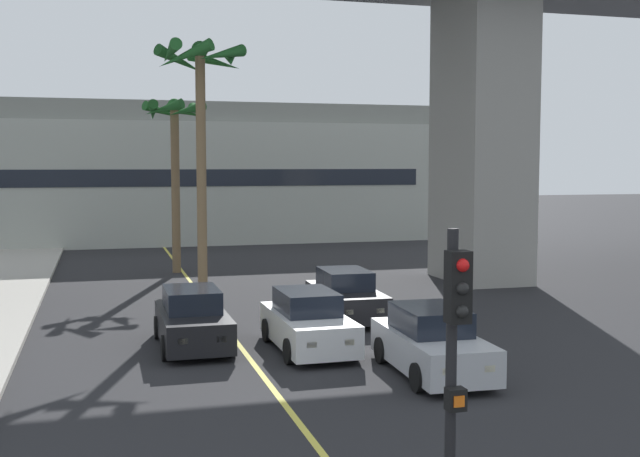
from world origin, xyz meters
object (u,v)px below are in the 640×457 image
at_px(car_queue_fourth, 308,323).
at_px(car_queue_front, 346,297).
at_px(car_queue_second, 432,344).
at_px(traffic_light_median_near, 454,369).
at_px(car_queue_third, 192,320).
at_px(palm_tree_near_median, 201,92).
at_px(palm_tree_mid_median, 175,135).

bearing_deg(car_queue_fourth, car_queue_front, 59.01).
distance_m(car_queue_second, traffic_light_median_near, 10.06).
xyz_separation_m(car_queue_third, car_queue_fourth, (2.87, -1.17, 0.00)).
height_order(car_queue_front, car_queue_fourth, same).
bearing_deg(traffic_light_median_near, car_queue_second, 67.58).
distance_m(car_queue_third, traffic_light_median_near, 13.56).
xyz_separation_m(traffic_light_median_near, palm_tree_near_median, (-0.04, 21.03, 4.73)).
distance_m(car_queue_third, palm_tree_near_median, 10.27).
relative_size(car_queue_fourth, palm_tree_mid_median, 0.53).
distance_m(car_queue_fourth, palm_tree_near_median, 11.23).
distance_m(car_queue_front, traffic_light_median_near, 16.39).
relative_size(car_queue_third, traffic_light_median_near, 0.98).
height_order(traffic_light_median_near, palm_tree_mid_median, palm_tree_mid_median).
bearing_deg(car_queue_fourth, palm_tree_mid_median, 96.91).
relative_size(car_queue_second, car_queue_fourth, 1.01).
bearing_deg(car_queue_fourth, car_queue_third, 157.82).
height_order(car_queue_front, car_queue_third, same).
bearing_deg(traffic_light_median_near, palm_tree_near_median, 90.10).
bearing_deg(palm_tree_near_median, palm_tree_mid_median, 92.40).
distance_m(car_queue_front, car_queue_third, 5.63).
height_order(car_queue_fourth, traffic_light_median_near, traffic_light_median_near).
bearing_deg(car_queue_third, car_queue_second, -40.10).
distance_m(car_queue_front, palm_tree_near_median, 9.32).
bearing_deg(traffic_light_median_near, car_queue_third, 95.47).
bearing_deg(car_queue_fourth, traffic_light_median_near, -97.45).
relative_size(car_queue_second, traffic_light_median_near, 0.99).
height_order(car_queue_front, car_queue_second, same).
bearing_deg(palm_tree_mid_median, car_queue_front, -71.46).
relative_size(traffic_light_median_near, palm_tree_near_median, 0.45).
xyz_separation_m(car_queue_front, car_queue_fourth, (-2.18, -3.64, 0.00)).
bearing_deg(car_queue_front, car_queue_third, -154.01).
height_order(car_queue_third, car_queue_fourth, same).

